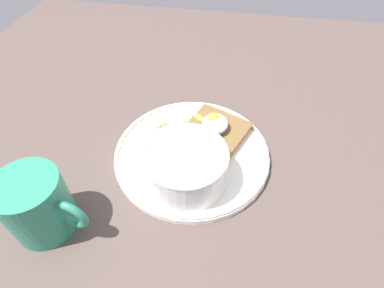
% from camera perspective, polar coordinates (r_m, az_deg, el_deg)
% --- Properties ---
extents(ground_plane, '(1.20, 1.20, 0.02)m').
position_cam_1_polar(ground_plane, '(0.52, 0.00, -3.01)').
color(ground_plane, '#4E3F3B').
rests_on(ground_plane, ground).
extents(plate, '(0.26, 0.26, 0.02)m').
position_cam_1_polar(plate, '(0.51, 0.00, -1.70)').
color(plate, white).
rests_on(plate, ground_plane).
extents(oatmeal_bowl, '(0.13, 0.13, 0.06)m').
position_cam_1_polar(oatmeal_bowl, '(0.45, -0.83, -4.22)').
color(oatmeal_bowl, white).
rests_on(oatmeal_bowl, plate).
extents(toast_slice, '(0.13, 0.13, 0.02)m').
position_cam_1_polar(toast_slice, '(0.53, 4.28, 2.35)').
color(toast_slice, brown).
rests_on(toast_slice, plate).
extents(poached_egg, '(0.06, 0.06, 0.03)m').
position_cam_1_polar(poached_egg, '(0.52, 4.29, 4.04)').
color(poached_egg, white).
rests_on(poached_egg, toast_slice).
extents(banana_slice_front, '(0.04, 0.04, 0.01)m').
position_cam_1_polar(banana_slice_front, '(0.54, -8.15, 1.93)').
color(banana_slice_front, beige).
rests_on(banana_slice_front, plate).
extents(banana_slice_left, '(0.03, 0.03, 0.02)m').
position_cam_1_polar(banana_slice_left, '(0.55, -6.38, 4.04)').
color(banana_slice_left, beige).
rests_on(banana_slice_left, plate).
extents(banana_slice_back, '(0.04, 0.04, 0.01)m').
position_cam_1_polar(banana_slice_back, '(0.53, -2.95, 1.76)').
color(banana_slice_back, beige).
rests_on(banana_slice_back, plate).
extents(banana_slice_right, '(0.03, 0.03, 0.02)m').
position_cam_1_polar(banana_slice_right, '(0.52, -5.88, 1.03)').
color(banana_slice_right, beige).
rests_on(banana_slice_right, plate).
extents(banana_slice_inner, '(0.04, 0.04, 0.01)m').
position_cam_1_polar(banana_slice_inner, '(0.55, -3.19, 4.02)').
color(banana_slice_inner, '#EDF2BC').
rests_on(banana_slice_inner, plate).
extents(coffee_mug, '(0.09, 0.12, 0.10)m').
position_cam_1_polar(coffee_mug, '(0.45, -27.31, -10.25)').
color(coffee_mug, '#2B7E62').
rests_on(coffee_mug, ground_plane).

